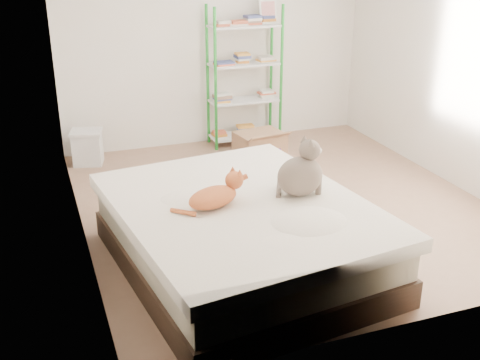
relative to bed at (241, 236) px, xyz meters
name	(u,v)px	position (x,y,z in m)	size (l,w,h in m)	color
room	(286,72)	(0.80, 1.02, 1.02)	(3.81, 4.21, 2.61)	#8E684F
bed	(241,236)	(0.00, 0.00, 0.00)	(2.03, 2.41, 0.56)	#402C22
orange_cat	(213,195)	(-0.22, 0.00, 0.38)	(0.49, 0.26, 0.20)	#ED7C4F
grey_cat	(300,168)	(0.48, -0.01, 0.51)	(0.33, 0.39, 0.45)	#6F5C4F
shelf_unit	(245,75)	(1.10, 2.90, 0.58)	(0.88, 0.36, 1.74)	green
cardboard_box	(260,148)	(1.01, 2.15, -0.10)	(0.57, 0.55, 0.42)	#906C53
white_bin	(88,147)	(-0.85, 2.78, -0.08)	(0.41, 0.38, 0.40)	silver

